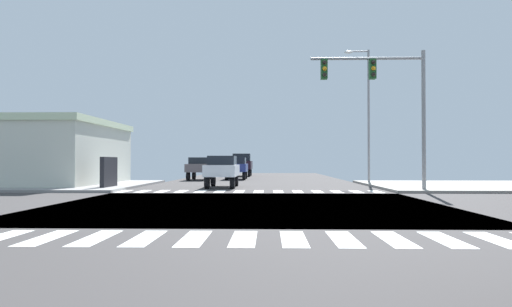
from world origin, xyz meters
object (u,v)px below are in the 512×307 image
object	(u,v)px
street_lamp	(366,105)
sedan_trailing_3	(237,166)
traffic_signal_mast	(381,88)
pickup_leading_1	(242,164)
sedan_nearside_1	(200,167)
sedan_queued_2	(222,169)

from	to	relation	value
street_lamp	sedan_trailing_3	xyz separation A→B (m)	(-9.58, 7.32, -4.40)
street_lamp	traffic_signal_mast	bearing A→B (deg)	-96.84
pickup_leading_1	sedan_trailing_3	distance (m)	8.56
traffic_signal_mast	sedan_nearside_1	xyz separation A→B (m)	(-11.49, 15.07, -4.16)
sedan_nearside_1	sedan_trailing_3	distance (m)	3.27
street_lamp	sedan_queued_2	world-z (taller)	street_lamp
traffic_signal_mast	pickup_leading_1	world-z (taller)	traffic_signal_mast
traffic_signal_mast	sedan_nearside_1	bearing A→B (deg)	127.33
sedan_queued_2	sedan_nearside_1	bearing A→B (deg)	-74.89
sedan_nearside_1	sedan_queued_2	world-z (taller)	same
traffic_signal_mast	sedan_trailing_3	distance (m)	18.90
sedan_trailing_3	sedan_nearside_1	bearing A→B (deg)	23.34
sedan_trailing_3	pickup_leading_1	bearing A→B (deg)	-90.00
sedan_nearside_1	sedan_queued_2	size ratio (longest dim) A/B	1.00
pickup_leading_1	sedan_queued_2	bearing A→B (deg)	90.00
sedan_nearside_1	pickup_leading_1	bearing A→B (deg)	-106.93
sedan_nearside_1	sedan_trailing_3	bearing A→B (deg)	-156.66
sedan_queued_2	sedan_trailing_3	bearing A→B (deg)	-90.00
street_lamp	sedan_queued_2	bearing A→B (deg)	-152.02
sedan_trailing_3	sedan_queued_2	bearing A→B (deg)	90.00
sedan_nearside_1	sedan_trailing_3	world-z (taller)	same
traffic_signal_mast	street_lamp	world-z (taller)	street_lamp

